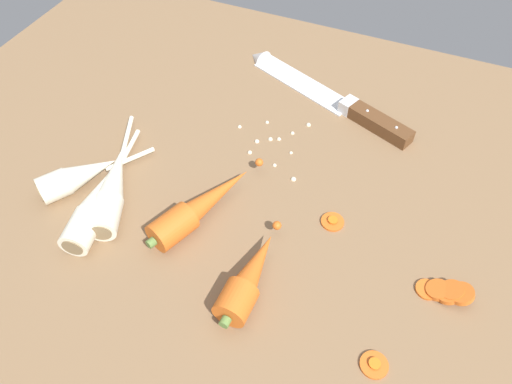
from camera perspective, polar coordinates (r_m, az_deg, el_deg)
name	(u,v)px	position (r cm, az deg, el deg)	size (l,w,h in cm)	color
ground_plane	(261,198)	(73.31, 0.62, -0.68)	(120.00, 90.00, 4.00)	brown
chefs_knife	(321,92)	(87.58, 7.50, 11.31)	(33.45, 16.10, 4.18)	silver
whole_carrot	(200,207)	(67.43, -6.48, -1.68)	(9.81, 19.77, 4.20)	#D6601E
whole_carrot_second	(249,278)	(60.74, -0.83, -9.83)	(4.42, 16.07, 4.20)	#D6601E
parsnip_front	(79,176)	(75.17, -19.72, 1.72)	(11.48, 15.66, 4.00)	silver
parsnip_mid_left	(112,188)	(72.16, -16.18, 0.45)	(11.50, 22.82, 4.00)	silver
parsnip_mid_right	(96,203)	(70.99, -17.86, -1.19)	(6.95, 23.13, 4.00)	silver
carrot_slice_stack	(446,291)	(65.44, 20.97, -10.60)	(6.71, 3.29, 2.40)	#D6601E
carrot_slice_stray_near	(333,221)	(68.50, 8.80, -3.31)	(3.17, 3.17, 0.70)	#D6601E
carrot_slice_stray_mid	(374,364)	(59.42, 13.44, -18.70)	(3.21, 3.21, 0.70)	#D6601E
mince_crumbs	(275,142)	(78.02, 2.24, 5.73)	(12.73, 12.88, 0.81)	beige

